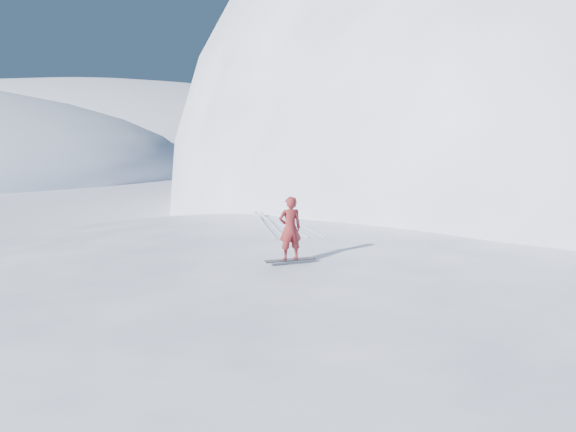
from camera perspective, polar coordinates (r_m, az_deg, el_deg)
name	(u,v)px	position (r m, az deg, el deg)	size (l,w,h in m)	color
ground	(294,329)	(16.08, 0.70, -12.46)	(400.00, 400.00, 0.00)	white
near_ridge	(316,297)	(18.97, 3.11, -9.03)	(36.00, 28.00, 4.80)	white
summit_peak	(537,205)	(47.32, 25.90, 1.13)	(60.00, 56.00, 56.00)	white
peak_shoulder	(416,218)	(37.09, 14.09, -0.23)	(28.00, 24.00, 18.00)	white
far_ridge_c	(94,158)	(130.97, -20.71, 6.10)	(140.00, 90.00, 36.00)	white
wind_bumps	(274,306)	(18.04, -1.57, -10.01)	(16.00, 14.40, 1.00)	white
snowboard	(290,260)	(14.48, 0.23, -4.89)	(1.44, 0.27, 0.02)	black
snowboarder	(290,228)	(14.28, 0.23, -1.37)	(0.65, 0.43, 1.79)	maroon
board_tracks	(278,223)	(20.33, -1.16, -0.73)	(2.52, 5.96, 0.04)	silver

